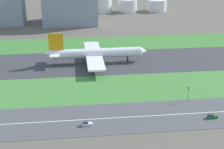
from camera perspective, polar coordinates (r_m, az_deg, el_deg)
The scene contains 14 objects.
ground_plane at distance 218.27m, azimuth -0.22°, elevation 2.10°, with size 800.00×800.00×0.00m, color #5B564C.
runway at distance 218.25m, azimuth -0.22°, elevation 2.11°, with size 280.00×46.00×0.10m, color #38383D.
grass_median_north at distance 257.03m, azimuth -1.27°, elevation 5.16°, with size 280.00×36.00×0.10m, color #3D7A33.
grass_median_south at distance 180.46m, azimuth 1.27°, elevation -2.23°, with size 280.00×36.00×0.10m, color #427F38.
highway at distance 152.13m, azimuth 2.95°, elevation -7.10°, with size 280.00×28.00×0.10m, color #4C4C4F.
highway_centerline at distance 152.10m, azimuth 2.95°, elevation -7.08°, with size 266.00×0.50×0.01m, color silver.
airliner at distance 215.38m, azimuth -2.98°, elevation 3.55°, with size 65.00×56.00×19.70m.
car_0 at distance 145.60m, azimuth -4.23°, elevation -8.15°, with size 4.40×1.80×2.00m.
car_1 at distance 157.07m, azimuth 16.30°, elevation -6.68°, with size 4.40×1.80×2.00m.
traffic_light at distance 168.80m, azimuth 12.57°, elevation -2.97°, with size 0.36×0.50×7.20m.
hangar_building at distance 322.61m, azimuth -7.06°, elevation 12.14°, with size 48.87×39.88×40.93m, color gray.
fuel_tank_west at distance 370.54m, azimuth -1.61°, elevation 11.56°, with size 19.52×19.52×15.91m, color silver.
fuel_tank_centre at distance 374.15m, azimuth 2.60°, elevation 11.43°, with size 20.06×20.06×13.14m, color silver.
fuel_tank_east at distance 380.72m, azimuth 7.48°, elevation 11.37°, with size 20.84×20.84×12.04m, color silver.
Camera 1 is at (-23.39, -204.25, 73.31)m, focal length 54.93 mm.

